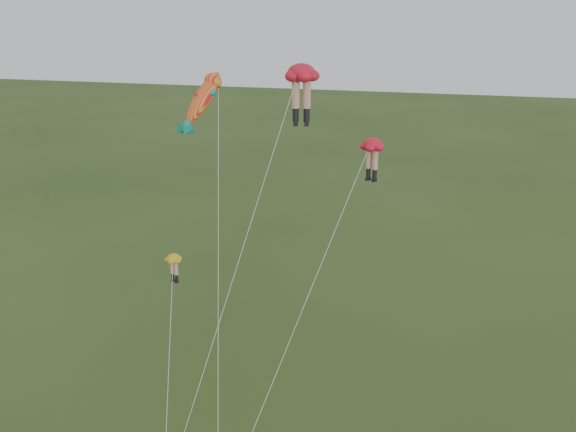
# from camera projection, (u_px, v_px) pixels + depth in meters

# --- Properties ---
(legs_kite_red_high) EXTENTS (5.42, 9.68, 19.19)m
(legs_kite_red_high) POSITION_uv_depth(u_px,v_px,m) (300.00, 81.00, 30.08)
(legs_kite_red_high) COLOR red
(legs_kite_red_high) RESTS_ON ground
(legs_kite_red_mid) EXTENTS (5.82, 11.26, 15.73)m
(legs_kite_red_mid) POSITION_uv_depth(u_px,v_px,m) (369.00, 156.00, 30.68)
(legs_kite_red_mid) COLOR red
(legs_kite_red_mid) RESTS_ON ground
(legs_kite_yellow) EXTENTS (3.77, 9.57, 9.39)m
(legs_kite_yellow) POSITION_uv_depth(u_px,v_px,m) (173.00, 271.00, 33.35)
(legs_kite_yellow) COLOR gold
(legs_kite_yellow) RESTS_ON ground
(fish_kite) EXTENTS (3.79, 8.04, 18.97)m
(fish_kite) POSITION_uv_depth(u_px,v_px,m) (203.00, 100.00, 30.58)
(fish_kite) COLOR orange
(fish_kite) RESTS_ON ground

